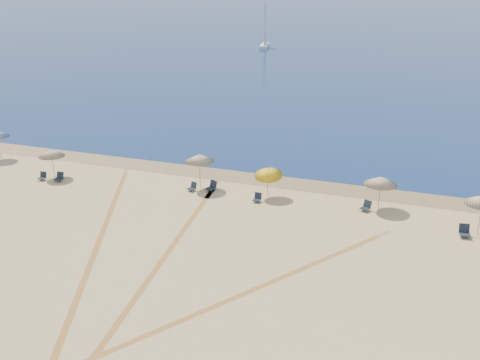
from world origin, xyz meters
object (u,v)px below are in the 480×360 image
(sailboat_0, at_px, (265,34))
(umbrella_3, at_px, (268,172))
(umbrella_2, at_px, (200,158))
(chair_2, at_px, (59,177))
(chair_6, at_px, (366,206))
(chair_5, at_px, (257,198))
(chair_4, at_px, (212,186))
(umbrella_1, at_px, (51,153))
(umbrella_4, at_px, (381,181))
(chair_3, at_px, (192,187))
(chair_7, at_px, (465,231))
(chair_1, at_px, (43,176))

(sailboat_0, bearing_deg, umbrella_3, -84.00)
(umbrella_2, height_order, chair_2, umbrella_2)
(umbrella_3, bearing_deg, chair_6, -1.20)
(umbrella_2, relative_size, chair_5, 4.29)
(chair_2, height_order, chair_5, chair_2)
(umbrella_3, xyz_separation_m, chair_4, (-4.14, -0.26, -1.52))
(umbrella_2, distance_m, chair_6, 12.15)
(chair_5, relative_size, sailboat_0, 0.07)
(sailboat_0, bearing_deg, umbrella_1, -96.58)
(umbrella_1, distance_m, chair_4, 12.67)
(chair_5, xyz_separation_m, sailboat_0, (-21.89, 74.43, 2.31))
(umbrella_3, bearing_deg, sailboat_0, 106.93)
(umbrella_1, relative_size, umbrella_2, 0.87)
(umbrella_2, distance_m, umbrella_4, 12.72)
(chair_3, bearing_deg, chair_7, 17.80)
(umbrella_3, xyz_separation_m, chair_2, (-15.70, -2.22, -1.55))
(chair_3, xyz_separation_m, chair_5, (5.03, -0.40, -0.00))
(chair_1, distance_m, chair_5, 16.67)
(chair_1, distance_m, sailboat_0, 75.98)
(chair_1, bearing_deg, chair_3, 1.99)
(umbrella_4, relative_size, chair_1, 3.65)
(umbrella_3, distance_m, umbrella_4, 7.55)
(umbrella_1, height_order, umbrella_2, umbrella_2)
(umbrella_3, distance_m, chair_1, 17.30)
(umbrella_1, height_order, chair_3, umbrella_1)
(umbrella_4, relative_size, chair_5, 3.80)
(chair_5, bearing_deg, umbrella_3, 70.94)
(chair_6, xyz_separation_m, chair_7, (6.03, -1.93, 0.03))
(umbrella_4, bearing_deg, umbrella_2, -178.11)
(umbrella_1, bearing_deg, chair_1, -116.86)
(chair_3, bearing_deg, umbrella_3, 29.29)
(umbrella_4, height_order, chair_2, umbrella_4)
(umbrella_3, xyz_separation_m, chair_6, (6.81, -0.14, -1.55))
(chair_2, xyz_separation_m, sailboat_0, (-6.63, 75.56, 2.28))
(umbrella_3, relative_size, sailboat_0, 0.28)
(chair_5, bearing_deg, umbrella_2, 169.31)
(umbrella_4, height_order, chair_5, umbrella_4)
(umbrella_2, relative_size, sailboat_0, 0.31)
(chair_1, xyz_separation_m, chair_7, (29.90, 0.35, 0.06))
(umbrella_3, bearing_deg, chair_5, -111.98)
(umbrella_2, xyz_separation_m, umbrella_4, (12.71, 0.42, -0.30))
(umbrella_2, xyz_separation_m, chair_4, (1.04, -0.32, -1.96))
(umbrella_3, xyz_separation_m, chair_3, (-5.46, -0.69, -1.58))
(chair_7, bearing_deg, chair_1, 169.81)
(chair_2, relative_size, chair_3, 0.94)
(chair_2, relative_size, chair_6, 0.84)
(sailboat_0, bearing_deg, chair_3, -88.09)
(chair_2, xyz_separation_m, chair_6, (22.51, 2.07, -0.00))
(chair_5, xyz_separation_m, chair_6, (7.25, 0.94, 0.03))
(chair_4, bearing_deg, umbrella_4, 28.04)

